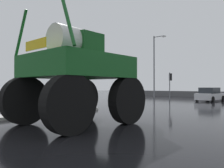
{
  "coord_description": "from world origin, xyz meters",
  "views": [
    {
      "loc": [
        7.34,
        -0.96,
        1.6
      ],
      "look_at": [
        -0.53,
        8.11,
        1.75
      ],
      "focal_mm": 35.87,
      "sensor_mm": 36.0,
      "label": 1
    }
  ],
  "objects_px": {
    "traffic_signal_far_left": "(170,80)",
    "traffic_signal_near_left": "(78,72)",
    "bare_tree_left": "(73,48)",
    "oversize_sprayer": "(77,74)",
    "sedan_ahead": "(210,95)",
    "streetlight_far_left": "(155,64)"
  },
  "relations": [
    {
      "from": "traffic_signal_near_left",
      "to": "traffic_signal_far_left",
      "type": "xyz_separation_m",
      "value": [
        0.37,
        13.84,
        -0.3
      ]
    },
    {
      "from": "sedan_ahead",
      "to": "traffic_signal_far_left",
      "type": "height_order",
      "value": "traffic_signal_far_left"
    },
    {
      "from": "traffic_signal_near_left",
      "to": "traffic_signal_far_left",
      "type": "distance_m",
      "value": 13.85
    },
    {
      "from": "oversize_sprayer",
      "to": "sedan_ahead",
      "type": "distance_m",
      "value": 19.75
    },
    {
      "from": "traffic_signal_near_left",
      "to": "oversize_sprayer",
      "type": "bearing_deg",
      "value": -41.07
    },
    {
      "from": "bare_tree_left",
      "to": "traffic_signal_near_left",
      "type": "bearing_deg",
      "value": -36.8
    },
    {
      "from": "traffic_signal_near_left",
      "to": "bare_tree_left",
      "type": "bearing_deg",
      "value": 143.2
    },
    {
      "from": "streetlight_far_left",
      "to": "bare_tree_left",
      "type": "xyz_separation_m",
      "value": [
        -3.01,
        -12.25,
        0.98
      ]
    },
    {
      "from": "oversize_sprayer",
      "to": "streetlight_far_left",
      "type": "bearing_deg",
      "value": 23.11
    },
    {
      "from": "bare_tree_left",
      "to": "traffic_signal_far_left",
      "type": "bearing_deg",
      "value": 51.61
    },
    {
      "from": "oversize_sprayer",
      "to": "sedan_ahead",
      "type": "relative_size",
      "value": 1.23
    },
    {
      "from": "oversize_sprayer",
      "to": "traffic_signal_far_left",
      "type": "xyz_separation_m",
      "value": [
        -4.68,
        18.25,
        0.25
      ]
    },
    {
      "from": "oversize_sprayer",
      "to": "traffic_signal_far_left",
      "type": "distance_m",
      "value": 18.85
    },
    {
      "from": "traffic_signal_far_left",
      "to": "traffic_signal_near_left",
      "type": "bearing_deg",
      "value": -91.55
    },
    {
      "from": "oversize_sprayer",
      "to": "traffic_signal_near_left",
      "type": "distance_m",
      "value": 6.73
    },
    {
      "from": "sedan_ahead",
      "to": "bare_tree_left",
      "type": "height_order",
      "value": "bare_tree_left"
    },
    {
      "from": "traffic_signal_far_left",
      "to": "streetlight_far_left",
      "type": "distance_m",
      "value": 5.8
    },
    {
      "from": "traffic_signal_far_left",
      "to": "oversize_sprayer",
      "type": "bearing_deg",
      "value": -75.61
    },
    {
      "from": "traffic_signal_far_left",
      "to": "bare_tree_left",
      "type": "distance_m",
      "value": 11.83
    },
    {
      "from": "sedan_ahead",
      "to": "traffic_signal_far_left",
      "type": "bearing_deg",
      "value": 115.16
    },
    {
      "from": "sedan_ahead",
      "to": "bare_tree_left",
      "type": "distance_m",
      "value": 15.97
    },
    {
      "from": "traffic_signal_far_left",
      "to": "streetlight_far_left",
      "type": "bearing_deg",
      "value": 139.94
    }
  ]
}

